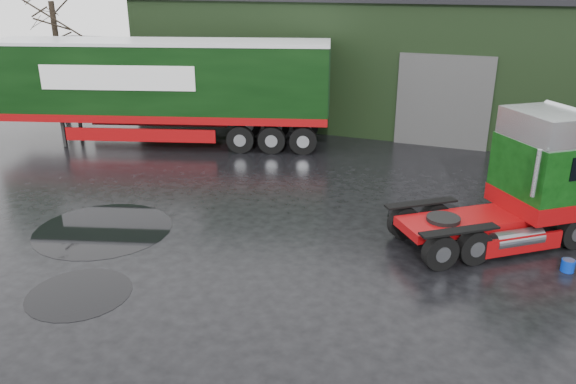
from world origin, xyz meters
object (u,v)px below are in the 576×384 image
object	(u,v)px
trailer_left	(163,93)
tree_left	(56,37)
tree_back_a	(360,12)
warehouse	(460,57)
hero_tractor	(494,181)
wash_bucket	(568,265)

from	to	relation	value
trailer_left	tree_left	world-z (taller)	tree_left
tree_left	tree_back_a	xyz separation A→B (m)	(11.00, 18.00, 0.50)
trailer_left	tree_back_a	world-z (taller)	tree_back_a
warehouse	trailer_left	xyz separation A→B (m)	(-11.56, -10.00, -0.87)
trailer_left	tree_left	bearing A→B (deg)	57.83
warehouse	tree_back_a	size ratio (longest dim) A/B	3.41
hero_tractor	tree_back_a	world-z (taller)	tree_back_a
hero_tractor	tree_back_a	xyz separation A→B (m)	(-10.50, 25.50, 2.89)
wash_bucket	hero_tractor	bearing A→B (deg)	154.40
hero_tractor	tree_left	size ratio (longest dim) A/B	0.70
trailer_left	tree_back_a	size ratio (longest dim) A/B	1.55
tree_back_a	tree_left	bearing A→B (deg)	-121.43
hero_tractor	tree_left	bearing A→B (deg)	-147.55
warehouse	tree_left	size ratio (longest dim) A/B	3.81
hero_tractor	trailer_left	world-z (taller)	trailer_left
tree_left	tree_back_a	world-z (taller)	tree_back_a
warehouse	trailer_left	distance (m)	15.31
warehouse	tree_back_a	bearing A→B (deg)	128.66
hero_tractor	wash_bucket	distance (m)	2.82
wash_bucket	trailer_left	bearing A→B (deg)	158.09
trailer_left	tree_back_a	bearing A→B (deg)	-27.22
warehouse	tree_left	xyz separation A→B (m)	(-19.00, -8.00, 1.09)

